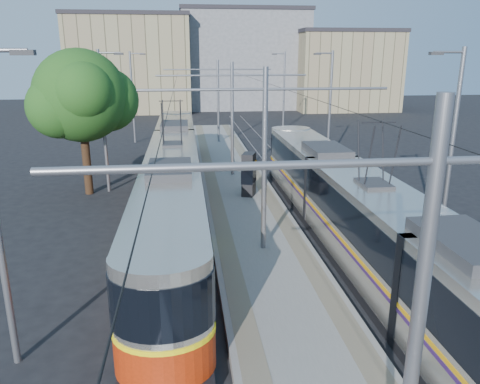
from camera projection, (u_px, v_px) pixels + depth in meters
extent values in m
cube|color=gray|center=(238.00, 189.00, 27.32)|extent=(4.00, 50.00, 0.30)
cube|color=gray|center=(213.00, 187.00, 27.11)|extent=(0.70, 50.00, 0.01)
cube|color=gray|center=(262.00, 186.00, 27.44)|extent=(0.70, 50.00, 0.01)
cube|color=gray|center=(163.00, 194.00, 26.87)|extent=(0.07, 70.00, 0.03)
cube|color=gray|center=(188.00, 193.00, 27.03)|extent=(0.07, 70.00, 0.03)
cube|color=gray|center=(286.00, 190.00, 27.68)|extent=(0.07, 70.00, 0.03)
cube|color=gray|center=(310.00, 189.00, 27.84)|extent=(0.07, 70.00, 0.03)
cube|color=black|center=(175.00, 203.00, 24.64)|extent=(2.30, 29.25, 0.40)
cube|color=beige|center=(174.00, 172.00, 24.18)|extent=(2.40, 27.65, 2.90)
cube|color=black|center=(173.00, 163.00, 24.04)|extent=(2.43, 27.65, 1.30)
cube|color=yellow|center=(174.00, 180.00, 24.29)|extent=(2.43, 27.65, 0.12)
cube|color=#AE2809|center=(175.00, 189.00, 24.43)|extent=(2.42, 27.65, 1.10)
cube|color=#2D2D30|center=(173.00, 142.00, 23.72)|extent=(1.68, 3.00, 0.30)
cube|color=black|center=(367.00, 265.00, 17.35)|extent=(2.30, 27.98, 0.40)
cube|color=beige|center=(370.00, 223.00, 16.89)|extent=(2.40, 26.38, 2.90)
cube|color=black|center=(372.00, 210.00, 16.74)|extent=(2.43, 26.38, 1.30)
cube|color=orange|center=(370.00, 234.00, 17.00)|extent=(2.43, 26.38, 0.12)
cube|color=#31164F|center=(369.00, 238.00, 17.04)|extent=(2.43, 26.38, 0.10)
cube|color=#2D2D30|center=(374.00, 181.00, 16.43)|extent=(1.68, 3.00, 0.30)
cylinder|color=gray|center=(414.00, 357.00, 6.28)|extent=(0.20, 0.20, 7.00)
cylinder|color=gray|center=(438.00, 161.00, 5.52)|extent=(9.20, 0.10, 0.10)
cylinder|color=gray|center=(264.00, 162.00, 17.71)|extent=(0.20, 0.20, 7.00)
cylinder|color=gray|center=(266.00, 89.00, 16.95)|extent=(9.20, 0.10, 0.10)
cylinder|color=gray|center=(232.00, 120.00, 29.15)|extent=(0.20, 0.20, 7.00)
cylinder|color=gray|center=(232.00, 75.00, 28.38)|extent=(9.20, 0.10, 0.10)
cylinder|color=gray|center=(218.00, 101.00, 40.58)|extent=(0.20, 0.20, 7.00)
cylinder|color=gray|center=(218.00, 69.00, 39.81)|extent=(9.20, 0.10, 0.10)
cylinder|color=black|center=(172.00, 96.00, 25.39)|extent=(0.02, 70.00, 0.02)
cylinder|color=black|center=(301.00, 95.00, 26.20)|extent=(0.02, 70.00, 0.02)
cube|color=#2D2D30|center=(23.00, 53.00, 10.16)|extent=(0.50, 0.22, 0.12)
cylinder|color=gray|center=(104.00, 123.00, 26.34)|extent=(0.18, 0.18, 8.00)
cube|color=#2D2D30|center=(119.00, 54.00, 25.40)|extent=(0.50, 0.22, 0.12)
cylinder|color=gray|center=(133.00, 98.00, 41.58)|extent=(0.18, 0.18, 8.00)
cube|color=#2D2D30|center=(143.00, 54.00, 40.65)|extent=(0.50, 0.22, 0.12)
cylinder|color=gray|center=(451.00, 152.00, 18.50)|extent=(0.18, 0.18, 8.00)
cube|color=#2D2D30|center=(436.00, 53.00, 17.32)|extent=(0.50, 0.22, 0.12)
cylinder|color=gray|center=(330.00, 108.00, 33.74)|extent=(0.18, 0.18, 8.00)
cube|color=#2D2D30|center=(317.00, 54.00, 32.56)|extent=(0.50, 0.22, 0.12)
cylinder|color=gray|center=(284.00, 91.00, 48.99)|extent=(0.18, 0.18, 8.00)
cube|color=#2D2D30|center=(274.00, 54.00, 47.80)|extent=(0.50, 0.22, 0.12)
cube|color=black|center=(249.00, 174.00, 25.38)|extent=(0.91, 1.16, 2.33)
cube|color=black|center=(249.00, 172.00, 25.34)|extent=(0.96, 1.21, 1.22)
cylinder|color=#382314|center=(87.00, 165.00, 26.53)|extent=(0.46, 0.46, 3.36)
sphere|color=#164F1A|center=(80.00, 96.00, 25.43)|extent=(5.03, 5.03, 5.03)
sphere|color=#164F1A|center=(107.00, 100.00, 26.46)|extent=(3.57, 3.57, 3.57)
cube|color=gray|center=(132.00, 65.00, 65.43)|extent=(16.00, 12.00, 12.53)
cube|color=#262328|center=(129.00, 16.00, 63.59)|extent=(16.32, 12.24, 0.50)
cube|color=gray|center=(242.00, 61.00, 70.89)|extent=(18.00, 14.00, 13.57)
cube|color=#262328|center=(242.00, 11.00, 68.91)|extent=(18.36, 14.28, 0.50)
cube|color=gray|center=(344.00, 72.00, 67.18)|extent=(14.00, 10.00, 10.58)
cube|color=#262328|center=(346.00, 31.00, 65.62)|extent=(14.28, 10.20, 0.50)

